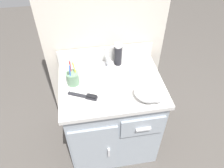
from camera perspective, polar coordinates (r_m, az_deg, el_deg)
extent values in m
plane|color=#4C4742|center=(2.05, -0.13, -14.75)|extent=(6.00, 6.00, 0.00)
cube|color=beige|center=(1.52, -2.26, 18.65)|extent=(0.88, 0.08, 2.20)
cube|color=#9EA8B2|center=(1.76, -0.15, -8.83)|extent=(0.67, 0.49, 0.70)
cube|color=#9EA8B2|center=(1.64, -4.44, -17.33)|extent=(0.32, 0.02, 0.56)
cube|color=#9EA8B2|center=(1.48, 8.04, -11.08)|extent=(0.29, 0.02, 0.17)
cube|color=silver|center=(1.63, -0.84, -17.43)|extent=(0.02, 0.02, 0.09)
cube|color=silver|center=(1.47, 8.22, -11.65)|extent=(0.10, 0.02, 0.01)
cube|color=silver|center=(1.48, -0.17, -0.26)|extent=(0.70, 0.53, 0.03)
ellipsoid|color=beige|center=(1.54, -0.16, -2.59)|extent=(0.27, 0.31, 0.21)
cylinder|color=silver|center=(1.61, -0.16, -4.98)|extent=(0.03, 0.03, 0.01)
cube|color=silver|center=(1.63, -1.67, 7.90)|extent=(0.70, 0.02, 0.12)
cube|color=silver|center=(1.60, -1.25, 4.95)|extent=(0.09, 0.06, 0.02)
cylinder|color=silver|center=(1.57, -1.28, 6.44)|extent=(0.02, 0.02, 0.08)
cylinder|color=silver|center=(1.52, -1.13, 7.02)|extent=(0.02, 0.06, 0.02)
sphere|color=silver|center=(1.54, -1.38, 8.49)|extent=(0.03, 0.03, 0.03)
cylinder|color=gray|center=(1.46, -10.22, 1.50)|extent=(0.08, 0.08, 0.09)
cylinder|color=yellow|center=(1.44, -9.52, 2.97)|extent=(0.03, 0.01, 0.17)
cube|color=white|center=(1.38, -9.55, 5.60)|extent=(0.01, 0.02, 0.03)
cylinder|color=#D13838|center=(1.45, -10.66, 3.37)|extent=(0.01, 0.03, 0.17)
cube|color=white|center=(1.40, -11.19, 6.16)|extent=(0.01, 0.02, 0.03)
cylinder|color=blue|center=(1.42, -10.82, 2.00)|extent=(0.02, 0.03, 0.16)
cube|color=white|center=(1.36, -11.45, 4.16)|extent=(0.01, 0.02, 0.03)
cylinder|color=black|center=(1.58, 1.59, 7.47)|extent=(0.06, 0.06, 0.15)
cylinder|color=white|center=(1.53, 1.65, 10.05)|extent=(0.05, 0.05, 0.02)
cube|color=#232328|center=(1.40, -9.10, -2.81)|extent=(0.12, 0.07, 0.01)
cube|color=#232328|center=(1.37, -5.36, -3.56)|extent=(0.08, 0.06, 0.02)
cube|color=black|center=(1.36, -5.39, -3.16)|extent=(0.07, 0.05, 0.01)
ellipsoid|color=white|center=(1.38, 9.51, -1.93)|extent=(0.18, 0.18, 0.08)
ellipsoid|color=white|center=(1.38, 11.33, -2.74)|extent=(0.11, 0.12, 0.06)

